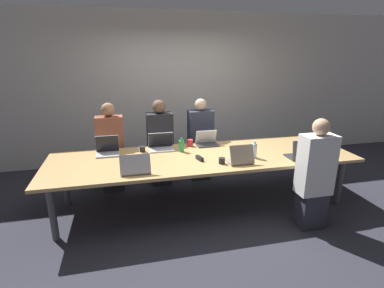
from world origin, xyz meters
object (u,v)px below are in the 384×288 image
Objects in this scene: person_far_left at (111,149)px; laptop_far_midleft at (161,145)px; bottle_near_midright at (254,151)px; cup_near_midright at (222,161)px; stapler at (200,158)px; laptop_far_left at (108,149)px; person_near_right at (315,177)px; person_far_center at (200,141)px; bottle_far_midleft at (181,146)px; laptop_near_left at (135,168)px; person_far_midleft at (160,144)px; cup_far_center at (190,143)px; laptop_near_right at (302,153)px; cup_far_midleft at (142,149)px; laptop_near_midright at (241,158)px; laptop_far_center at (207,141)px.

laptop_far_midleft is at bearing -27.12° from person_far_left.
bottle_near_midright is 0.65× the size of laptop_far_midleft.
bottle_near_midright reaches higher than cup_near_midright.
bottle_near_midright is 0.74m from stapler.
person_near_right is (2.43, -1.22, -0.14)m from laptop_far_left.
person_far_center is 1.98m from person_near_right.
bottle_far_midleft is (-0.90, 0.47, -0.01)m from bottle_near_midright.
person_near_right is at bearing 168.03° from laptop_near_left.
laptop_far_midleft reaches higher than bottle_near_midright.
cup_near_midright is 1.01m from laptop_far_midleft.
person_far_midleft is (-0.64, 1.16, -0.09)m from cup_near_midright.
laptop_near_left reaches higher than stapler.
laptop_far_left is at bearing 172.76° from bottle_far_midleft.
laptop_near_left is at bearing -11.97° from person_near_right.
person_far_left is 1.21m from cup_far_center.
person_far_midleft reaches higher than laptop_far_midleft.
bottle_far_midleft is 0.58× the size of laptop_near_right.
person_far_center reaches higher than bottle_near_midright.
person_far_midleft reaches higher than person_far_center.
person_far_midleft is 0.56m from cup_far_midleft.
bottle_near_midright is 1.01m from bottle_far_midleft.
laptop_near_midright is 1.40m from cup_far_midleft.
laptop_near_left is 1.07× the size of laptop_far_center.
bottle_near_midright is at bearing -148.97° from laptop_near_midright.
bottle_far_midleft is at bearing -44.17° from laptop_near_midright.
person_far_left is at bearing 167.79° from laptop_far_center.
laptop_far_left reaches higher than bottle_far_midleft.
person_near_right is (1.68, -1.25, -0.14)m from laptop_far_midleft.
cup_near_midright is at bearing -167.14° from bottle_near_midright.
laptop_far_left is 1.01× the size of laptop_near_midright.
laptop_near_midright is 1.32m from laptop_near_left.
bottle_near_midright is at bearing -173.68° from laptop_near_left.
cup_far_center is at bearing 50.62° from bottle_far_midleft.
laptop_far_left reaches higher than cup_far_midleft.
person_far_midleft is (-0.67, 0.35, -0.12)m from laptop_far_center.
cup_far_midleft is at bearing -124.07° from person_far_midleft.
laptop_near_midright is at bearing -39.58° from stapler.
person_near_right is 1.43m from stapler.
cup_far_center is at bearing -33.37° from laptop_near_right.
laptop_far_left is at bearing 178.59° from cup_far_midleft.
bottle_far_midleft is at bearing -37.72° from person_near_right.
person_far_midleft reaches higher than person_near_right.
person_far_center is at bearing 88.07° from cup_near_midright.
cup_near_midright is 0.23× the size of laptop_far_midleft.
cup_near_midright is 0.81× the size of cup_far_center.
person_far_midleft reaches higher than bottle_near_midright.
laptop_far_left is 2.00× the size of stapler.
stapler is at bearing 142.37° from cup_near_midright.
person_far_center reaches higher than laptop_far_midleft.
laptop_near_right is (1.09, -0.07, 0.04)m from cup_near_midright.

